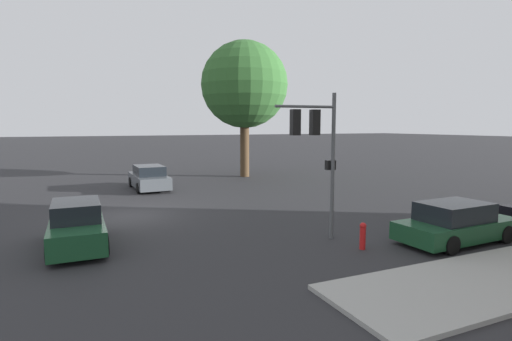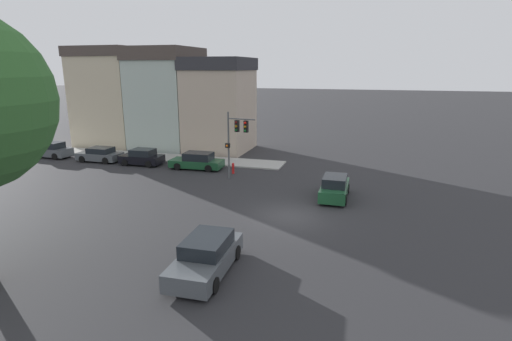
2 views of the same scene
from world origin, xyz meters
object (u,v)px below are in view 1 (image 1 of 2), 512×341
(parked_car_0, at_px, (456,224))
(crossing_car_1, at_px, (149,178))
(fire_hydrant, at_px, (363,235))
(traffic_signal, at_px, (315,138))
(street_tree, at_px, (244,85))
(crossing_car_0, at_px, (77,226))

(parked_car_0, bearing_deg, crossing_car_1, 113.43)
(fire_hydrant, bearing_deg, crossing_car_1, -164.56)
(parked_car_0, height_order, fire_hydrant, parked_car_0)
(crossing_car_1, bearing_deg, parked_car_0, -156.17)
(traffic_signal, height_order, crossing_car_1, traffic_signal)
(traffic_signal, xyz_separation_m, parked_car_0, (2.35, 4.49, -3.03))
(traffic_signal, distance_m, parked_car_0, 5.90)
(parked_car_0, distance_m, fire_hydrant, 3.66)
(parked_car_0, xyz_separation_m, fire_hydrant, (-0.70, -3.59, -0.19))
(street_tree, bearing_deg, crossing_car_1, -67.42)
(traffic_signal, relative_size, fire_hydrant, 5.79)
(crossing_car_0, height_order, crossing_car_1, crossing_car_0)
(parked_car_0, bearing_deg, traffic_signal, 150.25)
(fire_hydrant, bearing_deg, traffic_signal, -151.32)
(crossing_car_0, xyz_separation_m, crossing_car_1, (-11.84, 4.36, -0.00))
(street_tree, bearing_deg, fire_hydrant, -11.04)
(crossing_car_0, height_order, parked_car_0, crossing_car_0)
(street_tree, relative_size, parked_car_0, 2.32)
(traffic_signal, relative_size, crossing_car_1, 1.10)
(crossing_car_1, bearing_deg, traffic_signal, -167.96)
(crossing_car_0, xyz_separation_m, parked_car_0, (4.93, 12.38, -0.06))
(street_tree, height_order, fire_hydrant, street_tree)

